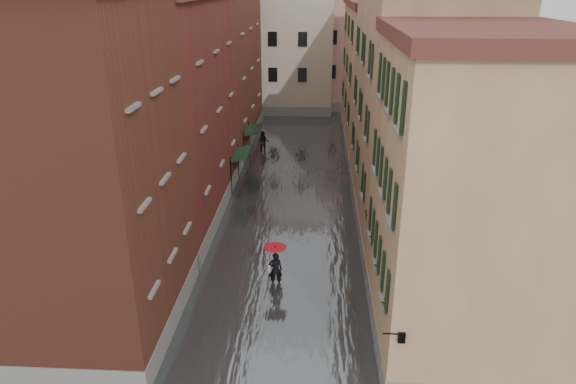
# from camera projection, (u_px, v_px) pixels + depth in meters

# --- Properties ---
(ground) EXTENTS (120.00, 120.00, 0.00)m
(ground) POSITION_uv_depth(u_px,v_px,m) (278.00, 302.00, 22.90)
(ground) COLOR #4E4E50
(ground) RESTS_ON ground
(floodwater) EXTENTS (10.00, 60.00, 0.20)m
(floodwater) POSITION_uv_depth(u_px,v_px,m) (292.00, 191.00, 34.87)
(floodwater) COLOR #4A4F52
(floodwater) RESTS_ON ground
(building_left_near) EXTENTS (6.00, 8.00, 13.00)m
(building_left_near) POSITION_uv_depth(u_px,v_px,m) (84.00, 179.00, 18.96)
(building_left_near) COLOR brown
(building_left_near) RESTS_ON ground
(building_left_mid) EXTENTS (6.00, 14.00, 12.50)m
(building_left_mid) POSITION_uv_depth(u_px,v_px,m) (167.00, 115.00, 29.21)
(building_left_mid) COLOR maroon
(building_left_mid) RESTS_ON ground
(building_left_far) EXTENTS (6.00, 16.00, 14.00)m
(building_left_far) POSITION_uv_depth(u_px,v_px,m) (215.00, 63.00, 42.78)
(building_left_far) COLOR brown
(building_left_far) RESTS_ON ground
(building_right_near) EXTENTS (6.00, 8.00, 11.50)m
(building_right_near) POSITION_uv_depth(u_px,v_px,m) (466.00, 206.00, 18.50)
(building_right_near) COLOR #A47955
(building_right_near) RESTS_ON ground
(building_right_mid) EXTENTS (6.00, 14.00, 13.00)m
(building_right_mid) POSITION_uv_depth(u_px,v_px,m) (415.00, 114.00, 28.38)
(building_right_mid) COLOR tan
(building_right_mid) RESTS_ON ground
(building_right_far) EXTENTS (6.00, 16.00, 11.50)m
(building_right_far) POSITION_uv_depth(u_px,v_px,m) (383.00, 80.00, 42.52)
(building_right_far) COLOR #A47955
(building_right_far) RESTS_ON ground
(building_end_cream) EXTENTS (12.00, 9.00, 13.00)m
(building_end_cream) POSITION_uv_depth(u_px,v_px,m) (276.00, 49.00, 55.69)
(building_end_cream) COLOR #B7AB91
(building_end_cream) RESTS_ON ground
(building_end_pink) EXTENTS (10.00, 9.00, 12.00)m
(building_end_pink) POSITION_uv_depth(u_px,v_px,m) (358.00, 52.00, 57.25)
(building_end_pink) COLOR tan
(building_end_pink) RESTS_ON ground
(awning_near) EXTENTS (1.09, 3.24, 2.80)m
(awning_near) POSITION_uv_depth(u_px,v_px,m) (241.00, 154.00, 34.59)
(awning_near) COLOR black
(awning_near) RESTS_ON ground
(awning_far) EXTENTS (1.09, 3.13, 2.80)m
(awning_far) POSITION_uv_depth(u_px,v_px,m) (252.00, 131.00, 40.15)
(awning_far) COLOR black
(awning_far) RESTS_ON ground
(wall_lantern) EXTENTS (0.71, 0.22, 0.35)m
(wall_lantern) POSITION_uv_depth(u_px,v_px,m) (401.00, 337.00, 15.99)
(wall_lantern) COLOR black
(wall_lantern) RESTS_ON ground
(window_planters) EXTENTS (0.59, 11.12, 0.84)m
(window_planters) POSITION_uv_depth(u_px,v_px,m) (375.00, 231.00, 21.66)
(window_planters) COLOR #9C4F33
(window_planters) RESTS_ON ground
(pedestrian_main) EXTENTS (1.07, 1.07, 2.06)m
(pedestrian_main) POSITION_uv_depth(u_px,v_px,m) (275.00, 262.00, 23.65)
(pedestrian_main) COLOR black
(pedestrian_main) RESTS_ON ground
(pedestrian_far) EXTENTS (0.92, 0.73, 1.84)m
(pedestrian_far) POSITION_uv_depth(u_px,v_px,m) (264.00, 142.00, 42.61)
(pedestrian_far) COLOR black
(pedestrian_far) RESTS_ON ground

